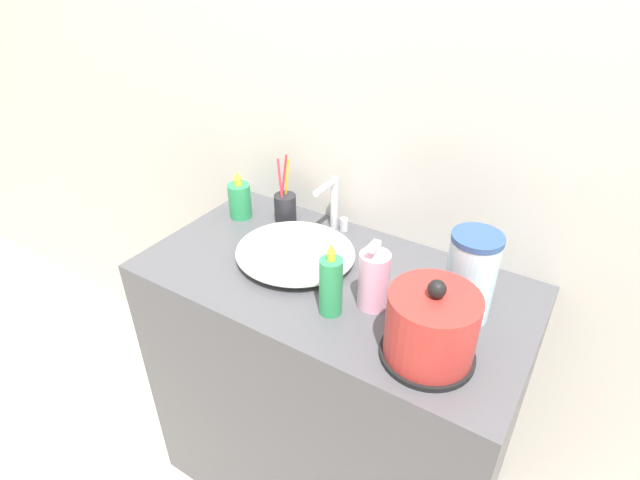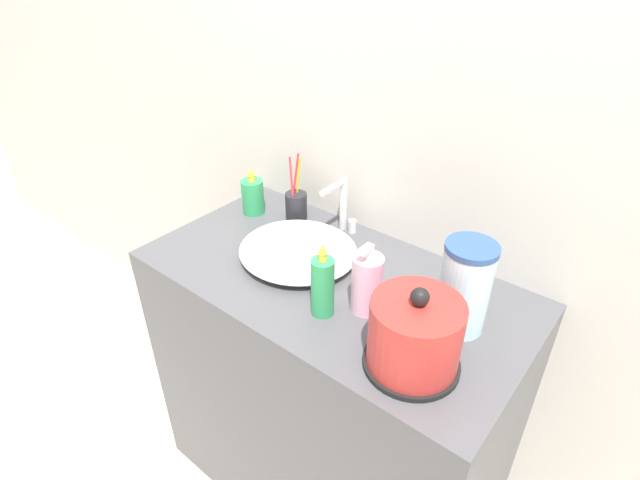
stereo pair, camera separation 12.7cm
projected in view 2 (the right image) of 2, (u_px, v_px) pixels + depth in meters
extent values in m
cube|color=beige|center=(403.00, 97.00, 1.28)|extent=(6.00, 0.04, 2.60)
cube|color=#4C4C51|center=(329.00, 392.00, 1.55)|extent=(1.03, 0.54, 0.89)
ellipsoid|color=silver|center=(298.00, 250.00, 1.37)|extent=(0.33, 0.32, 0.05)
cylinder|color=silver|center=(343.00, 204.00, 1.47)|extent=(0.02, 0.02, 0.17)
cylinder|color=silver|center=(333.00, 187.00, 1.40)|extent=(0.02, 0.10, 0.02)
cylinder|color=silver|center=(352.00, 226.00, 1.49)|extent=(0.02, 0.02, 0.04)
cylinder|color=black|center=(411.00, 362.00, 1.05)|extent=(0.20, 0.20, 0.01)
cylinder|color=#B22D28|center=(415.00, 336.00, 1.00)|extent=(0.19, 0.19, 0.16)
sphere|color=black|center=(420.00, 297.00, 0.95)|extent=(0.04, 0.04, 0.04)
cylinder|color=#232328|center=(296.00, 206.00, 1.55)|extent=(0.07, 0.07, 0.09)
cylinder|color=#E5333F|center=(292.00, 185.00, 1.50)|extent=(0.03, 0.02, 0.17)
cylinder|color=yellow|center=(298.00, 183.00, 1.51)|extent=(0.03, 0.01, 0.17)
cylinder|color=#E5333F|center=(295.00, 181.00, 1.51)|extent=(0.02, 0.03, 0.18)
cylinder|color=#EAA8C6|center=(367.00, 284.00, 1.16)|extent=(0.07, 0.07, 0.15)
cylinder|color=white|center=(369.00, 254.00, 1.12)|extent=(0.02, 0.02, 0.02)
cube|color=white|center=(366.00, 249.00, 1.10)|extent=(0.02, 0.04, 0.01)
cylinder|color=#2D9956|center=(323.00, 287.00, 1.15)|extent=(0.06, 0.06, 0.15)
cylinder|color=gold|center=(323.00, 257.00, 1.11)|extent=(0.02, 0.02, 0.02)
cone|color=gold|center=(323.00, 249.00, 1.09)|extent=(0.02, 0.02, 0.02)
cylinder|color=#2D9956|center=(253.00, 197.00, 1.58)|extent=(0.07, 0.07, 0.11)
cylinder|color=gold|center=(251.00, 178.00, 1.54)|extent=(0.02, 0.02, 0.02)
cone|color=gold|center=(251.00, 171.00, 1.53)|extent=(0.03, 0.03, 0.02)
cylinder|color=#B2DBEA|center=(464.00, 290.00, 1.10)|extent=(0.11, 0.11, 0.21)
cylinder|color=#2D4C84|center=(472.00, 248.00, 1.04)|extent=(0.11, 0.11, 0.01)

